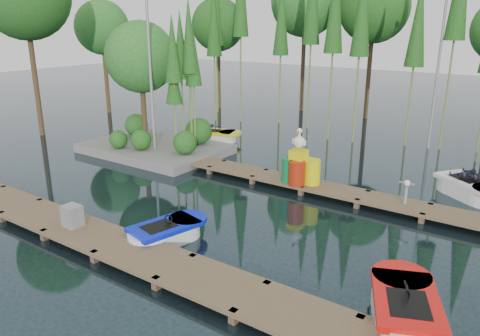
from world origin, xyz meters
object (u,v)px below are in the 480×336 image
Objects in this scene: boat_red at (405,309)px; island at (151,81)px; boat_blue at (166,233)px; boat_yellow_far at (216,136)px; drum_cluster at (298,167)px; utility_cabinet at (72,216)px; yellow_barrel at (312,172)px.

island is at bearing 131.29° from boat_red.
boat_blue is 11.14m from boat_yellow_far.
island is at bearing 150.46° from boat_blue.
boat_red is 1.14× the size of boat_yellow_far.
drum_cluster reaches higher than boat_yellow_far.
island reaches higher than boat_blue.
island is 11.02× the size of utility_cabinet.
boat_red is at bearing -45.35° from drum_cluster.
boat_red is at bearing -25.55° from island.
boat_red is 8.87m from utility_cabinet.
boat_blue is (6.96, -6.53, -2.95)m from island.
utility_cabinet is (-2.34, -1.26, 0.37)m from boat_blue.
utility_cabinet reaches higher than boat_blue.
boat_red is 7.47m from yellow_barrel.
yellow_barrel is (7.23, -3.81, 0.48)m from boat_yellow_far.
boat_yellow_far is at bearing 134.60° from boat_blue.
drum_cluster reaches higher than utility_cabinet.
island is 2.63× the size of boat_blue.
island is 8.37m from drum_cluster.
boat_yellow_far reaches higher than boat_red.
island is at bearing -108.46° from boat_yellow_far.
yellow_barrel is (3.84, 7.00, 0.13)m from utility_cabinet.
island is 3.45× the size of drum_cluster.
boat_yellow_far is at bearing 152.21° from yellow_barrel.
utility_cabinet is (-8.76, -1.39, 0.34)m from boat_red.
boat_blue is at bearing -43.15° from island.
island is 2.21× the size of boat_red.
drum_cluster is (-0.47, -0.15, 0.13)m from yellow_barrel.
island is at bearing 173.27° from drum_cluster.
island is at bearing 174.66° from yellow_barrel.
boat_blue is 0.84× the size of boat_red.
utility_cabinet is 0.70× the size of yellow_barrel.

